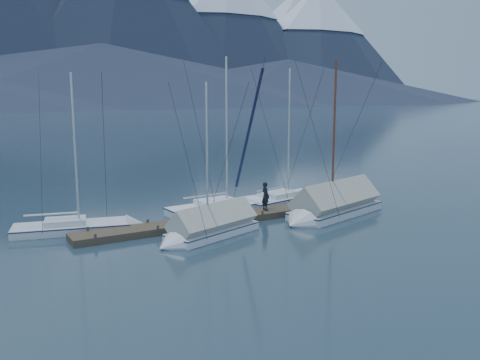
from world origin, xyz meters
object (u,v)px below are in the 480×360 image
Objects in this scene: sailboat_covered_far at (206,229)px; person at (265,196)px; sailboat_open_right at (293,198)px; sailboat_open_left at (89,228)px; sailboat_covered_near at (330,208)px; sailboat_open_mid at (234,207)px.

sailboat_covered_far is 5.06× the size of person.
person is at bearing -145.95° from sailboat_open_right.
sailboat_covered_near reaches higher than sailboat_open_left.
sailboat_open_mid is (8.57, 0.32, 0.02)m from sailboat_open_left.
sailboat_open_left is 0.90× the size of sailboat_covered_near.
sailboat_open_mid is 5.62m from sailboat_covered_near.
sailboat_open_mid reaches higher than sailboat_covered_far.
sailboat_open_right reaches higher than sailboat_open_left.
sailboat_open_left is at bearing 138.11° from sailboat_covered_far.
sailboat_open_mid is 4.55m from sailboat_open_right.
sailboat_covered_far is (4.53, -4.07, 0.24)m from sailboat_open_left.
sailboat_covered_near reaches higher than sailboat_covered_far.
sailboat_open_left is at bearing 77.09° from person.
sailboat_covered_far is (-4.03, -4.39, 0.22)m from sailboat_open_mid.
sailboat_covered_far is at bearing -177.71° from sailboat_covered_near.
sailboat_covered_near is 3.68m from person.
person is at bearing -11.26° from sailboat_open_left.
sailboat_covered_near is 1.18× the size of sailboat_covered_far.
sailboat_open_right is at bearing 4.54° from sailboat_open_mid.
person is at bearing 24.68° from sailboat_covered_far.
sailboat_open_left reaches higher than person.
sailboat_covered_near is at bearing -98.68° from sailboat_open_right.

